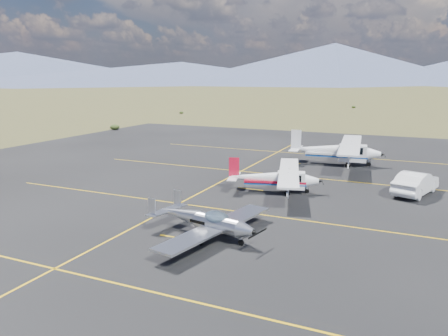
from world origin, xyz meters
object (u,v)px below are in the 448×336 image
Objects in this scene: aircraft_low_wing at (207,221)px; aircraft_plain at (337,150)px; aircraft_cessna at (275,177)px; sedan at (416,183)px.

aircraft_plain reaches higher than aircraft_low_wing.
sedan is (9.37, 3.60, -0.27)m from aircraft_cessna.
aircraft_low_wing is 0.68× the size of aircraft_plain.
sedan is at bearing -56.15° from aircraft_plain.
aircraft_low_wing is 10.15m from aircraft_cessna.
sedan is at bearing 5.66° from aircraft_cessna.
aircraft_low_wing is 16.91m from sedan.
aircraft_plain reaches higher than sedan.
aircraft_cessna is at bearing -106.90° from aircraft_plain.
aircraft_plain is at bearing -32.02° from sedan.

